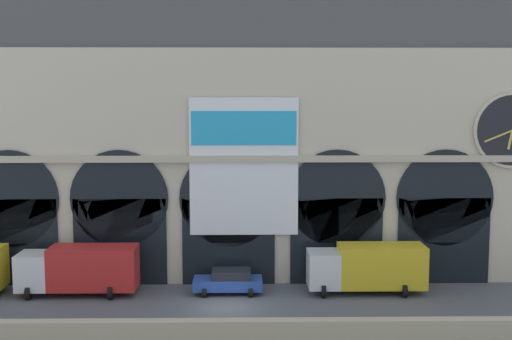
{
  "coord_description": "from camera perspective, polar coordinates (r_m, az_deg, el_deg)",
  "views": [
    {
      "loc": [
        1.16,
        -37.8,
        12.58
      ],
      "look_at": [
        1.84,
        5.0,
        7.73
      ],
      "focal_mm": 45.59,
      "sensor_mm": 36.0,
      "label": 1
    }
  ],
  "objects": [
    {
      "name": "ground_plane",
      "position": [
        39.85,
        -2.59,
        -11.95
      ],
      "size": [
        200.0,
        200.0,
        0.0
      ],
      "primitive_type": "plane",
      "color": "#54565B"
    },
    {
      "name": "box_truck_midwest",
      "position": [
        43.23,
        -15.22,
        -8.35
      ],
      "size": [
        7.5,
        2.91,
        3.12
      ],
      "color": "white",
      "rests_on": "ground"
    },
    {
      "name": "car_center",
      "position": [
        42.29,
        -2.4,
        -9.72
      ],
      "size": [
        4.4,
        2.22,
        1.55
      ],
      "color": "#28479E",
      "rests_on": "ground"
    },
    {
      "name": "box_truck_mideast",
      "position": [
        42.77,
        9.77,
        -8.37
      ],
      "size": [
        7.5,
        2.91,
        3.12
      ],
      "color": "white",
      "rests_on": "ground"
    },
    {
      "name": "station_building",
      "position": [
        45.06,
        -2.34,
        2.66
      ],
      "size": [
        44.91,
        4.71,
        19.88
      ],
      "color": "beige",
      "rests_on": "ground"
    },
    {
      "name": "quay_parapet_wall",
      "position": [
        34.82,
        -2.85,
        -13.81
      ],
      "size": [
        90.0,
        0.7,
        1.04
      ],
      "primitive_type": "cube",
      "color": "#BCAD8C",
      "rests_on": "ground"
    }
  ]
}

